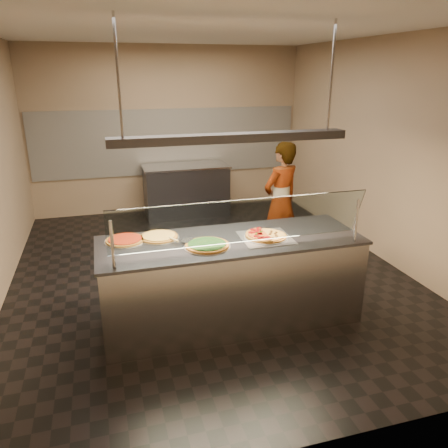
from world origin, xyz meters
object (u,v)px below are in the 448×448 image
object	(u,v)px
half_pizza_sausage	(275,234)
pizza_spinach	(207,245)
serving_counter	(231,280)
prep_table	(186,190)
pizza_tomato	(125,240)
heat_lamp_housing	(232,138)
pizza_spatula	(179,239)
pizza_cheese	(159,236)
perforated_tray	(266,237)
half_pizza_pepperoni	(256,235)
sneeze_guard	(242,222)
worker	(281,201)

from	to	relation	value
half_pizza_sausage	pizza_spinach	size ratio (longest dim) A/B	0.93
serving_counter	prep_table	xyz separation A→B (m)	(0.28, 3.76, 0.00)
serving_counter	pizza_tomato	distance (m)	1.17
half_pizza_sausage	heat_lamp_housing	distance (m)	1.09
pizza_tomato	pizza_spatula	world-z (taller)	pizza_spatula
prep_table	serving_counter	bearing A→B (deg)	-94.22
pizza_tomato	prep_table	distance (m)	3.79
pizza_spatula	heat_lamp_housing	distance (m)	1.12
pizza_cheese	pizza_tomato	distance (m)	0.34
serving_counter	heat_lamp_housing	xyz separation A→B (m)	(-0.00, 0.00, 1.48)
perforated_tray	pizza_spinach	distance (m)	0.64
serving_counter	pizza_cheese	distance (m)	0.88
half_pizza_pepperoni	heat_lamp_housing	bearing A→B (deg)	165.48
half_pizza_sausage	pizza_cheese	world-z (taller)	half_pizza_sausage
pizza_spinach	sneeze_guard	bearing A→B (deg)	-36.82
half_pizza_pepperoni	pizza_spatula	distance (m)	0.78
pizza_cheese	worker	world-z (taller)	worker
pizza_spinach	serving_counter	bearing A→B (deg)	24.85
half_pizza_sausage	pizza_tomato	world-z (taller)	half_pizza_sausage
sneeze_guard	half_pizza_pepperoni	world-z (taller)	sneeze_guard
pizza_cheese	worker	size ratio (longest dim) A/B	0.25
perforated_tray	half_pizza_sausage	world-z (taller)	half_pizza_sausage
half_pizza_sausage	heat_lamp_housing	bearing A→B (deg)	171.23
heat_lamp_housing	half_pizza_sausage	bearing A→B (deg)	-8.77
sneeze_guard	heat_lamp_housing	xyz separation A→B (m)	(0.00, 0.34, 0.72)
worker	heat_lamp_housing	size ratio (longest dim) A/B	0.72
worker	serving_counter	bearing A→B (deg)	27.50
sneeze_guard	half_pizza_pepperoni	size ratio (longest dim) A/B	5.75
pizza_tomato	perforated_tray	bearing A→B (deg)	-12.37
half_pizza_pepperoni	pizza_cheese	distance (m)	1.00
pizza_tomato	prep_table	world-z (taller)	pizza_tomato
half_pizza_pepperoni	worker	world-z (taller)	worker
half_pizza_pepperoni	half_pizza_sausage	xyz separation A→B (m)	(0.20, -0.00, -0.01)
heat_lamp_housing	prep_table	bearing A→B (deg)	85.78
perforated_tray	pizza_tomato	distance (m)	1.42
prep_table	worker	xyz separation A→B (m)	(0.88, -2.33, 0.36)
prep_table	heat_lamp_housing	distance (m)	4.05
perforated_tray	half_pizza_sausage	bearing A→B (deg)	-2.63
pizza_spinach	pizza_tomato	distance (m)	0.84
sneeze_guard	pizza_tomato	xyz separation A→B (m)	(-1.04, 0.58, -0.28)
perforated_tray	sneeze_guard	bearing A→B (deg)	-141.69
half_pizza_sausage	pizza_spatula	bearing A→B (deg)	172.64
sneeze_guard	pizza_cheese	world-z (taller)	sneeze_guard
serving_counter	pizza_tomato	xyz separation A→B (m)	(-1.04, 0.24, 0.48)
prep_table	worker	world-z (taller)	worker
half_pizza_sausage	pizza_cheese	xyz separation A→B (m)	(-1.15, 0.31, -0.01)
perforated_tray	prep_table	world-z (taller)	perforated_tray
pizza_spinach	pizza_spatula	bearing A→B (deg)	141.80
pizza_tomato	pizza_spinach	bearing A→B (deg)	-26.11
half_pizza_pepperoni	pizza_tomato	bearing A→B (deg)	166.71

